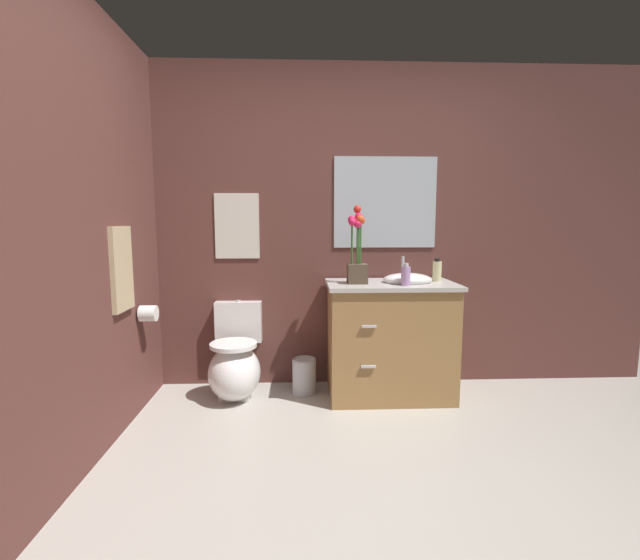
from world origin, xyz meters
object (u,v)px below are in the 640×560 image
object	(u,v)px
soap_bottle	(437,271)
hanging_towel	(122,269)
flower_vase	(357,256)
wall_mirror	(385,203)
toilet	(235,365)
toilet_paper_roll	(148,313)
vanity_cabinet	(390,338)
trash_bin	(304,376)
lotion_bottle	(406,276)
wall_poster	(237,226)

from	to	relation	value
soap_bottle	hanging_towel	world-z (taller)	hanging_towel
flower_vase	wall_mirror	size ratio (longest dim) A/B	0.70
toilet	hanging_towel	world-z (taller)	hanging_towel
toilet_paper_roll	vanity_cabinet	bearing A→B (deg)	5.69
soap_bottle	trash_bin	xyz separation A→B (m)	(-1.00, 0.00, -0.80)
flower_vase	hanging_towel	xyz separation A→B (m)	(-1.50, -0.41, -0.04)
toilet	lotion_bottle	world-z (taller)	lotion_bottle
soap_bottle	wall_mirror	size ratio (longest dim) A/B	0.22
lotion_bottle	trash_bin	bearing A→B (deg)	162.99
hanging_towel	toilet_paper_roll	size ratio (longest dim) A/B	4.73
trash_bin	toilet_paper_roll	size ratio (longest dim) A/B	2.47
vanity_cabinet	toilet_paper_roll	xyz separation A→B (m)	(-1.71, -0.17, 0.24)
toilet	wall_poster	xyz separation A→B (m)	(0.00, 0.27, 1.02)
toilet	wall_poster	distance (m)	1.06
toilet	trash_bin	bearing A→B (deg)	4.14
vanity_cabinet	soap_bottle	xyz separation A→B (m)	(0.35, 0.06, 0.50)
wall_poster	hanging_towel	xyz separation A→B (m)	(-0.61, -0.73, -0.25)
vanity_cabinet	toilet	bearing A→B (deg)	178.69
vanity_cabinet	wall_poster	distance (m)	1.45
soap_bottle	hanging_towel	size ratio (longest dim) A/B	0.33
lotion_bottle	trash_bin	size ratio (longest dim) A/B	0.58
toilet	flower_vase	size ratio (longest dim) A/B	1.24
soap_bottle	flower_vase	bearing A→B (deg)	-172.03
vanity_cabinet	wall_mirror	xyz separation A→B (m)	(-0.00, 0.29, 1.01)
toilet	toilet_paper_roll	distance (m)	0.73
flower_vase	hanging_towel	distance (m)	1.56
soap_bottle	wall_mirror	bearing A→B (deg)	146.92
toilet	vanity_cabinet	size ratio (longest dim) A/B	0.66
toilet	flower_vase	bearing A→B (deg)	-3.22
soap_bottle	trash_bin	world-z (taller)	soap_bottle
soap_bottle	lotion_bottle	distance (m)	0.36
flower_vase	lotion_bottle	xyz separation A→B (m)	(0.33, -0.13, -0.13)
vanity_cabinet	lotion_bottle	bearing A→B (deg)	-66.23
hanging_towel	flower_vase	bearing A→B (deg)	15.40
soap_bottle	wall_poster	bearing A→B (deg)	171.25
lotion_bottle	wall_mirror	size ratio (longest dim) A/B	0.20
flower_vase	lotion_bottle	world-z (taller)	flower_vase
flower_vase	wall_poster	bearing A→B (deg)	160.49
flower_vase	toilet_paper_roll	xyz separation A→B (m)	(-1.45, -0.15, -0.38)
lotion_bottle	flower_vase	bearing A→B (deg)	158.34
toilet	trash_bin	world-z (taller)	toilet
trash_bin	toilet_paper_roll	bearing A→B (deg)	-167.64
hanging_towel	vanity_cabinet	bearing A→B (deg)	13.97
soap_bottle	toilet_paper_roll	bearing A→B (deg)	-173.59
lotion_bottle	wall_mirror	bearing A→B (deg)	98.93
vanity_cabinet	hanging_towel	xyz separation A→B (m)	(-1.76, -0.44, 0.57)
lotion_bottle	wall_poster	world-z (taller)	wall_poster
soap_bottle	trash_bin	size ratio (longest dim) A/B	0.64
toilet	wall_mirror	bearing A→B (deg)	13.06
wall_poster	trash_bin	bearing A→B (deg)	-24.14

